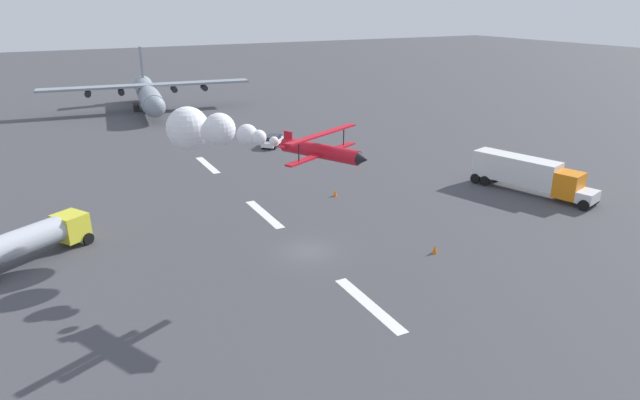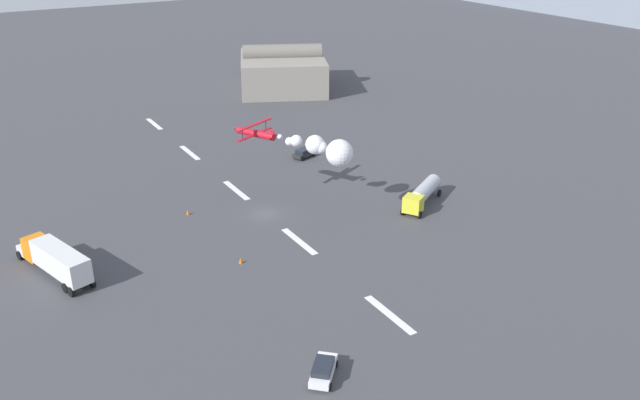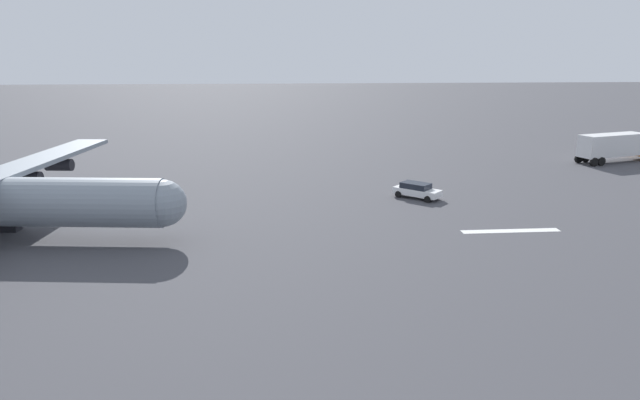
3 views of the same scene
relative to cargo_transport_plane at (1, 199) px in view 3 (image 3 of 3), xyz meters
The scene contains 4 objects.
runway_stripe_4 39.40m from the cargo_transport_plane, behind, with size 8.00×0.90×0.01m, color white.
cargo_transport_plane is the anchor object (origin of this frame).
semi_truck_orange 70.54m from the cargo_transport_plane, 157.66° to the right, with size 13.41×6.48×3.70m.
followme_car_yellow 35.86m from the cargo_transport_plane, 163.44° to the right, with size 4.58×4.40×1.52m.
Camera 3 is at (47.16, 41.86, 13.92)m, focal length 31.71 mm.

